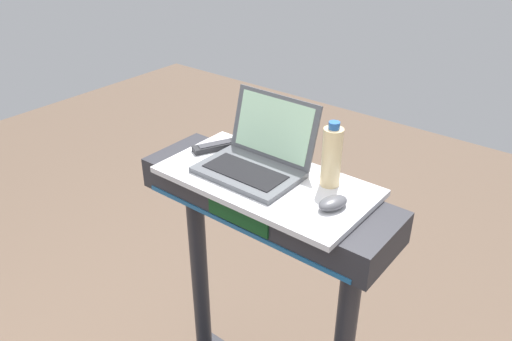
{
  "coord_description": "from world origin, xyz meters",
  "views": [
    {
      "loc": [
        0.86,
        -0.43,
        2.01
      ],
      "look_at": [
        0.0,
        0.65,
        1.24
      ],
      "focal_mm": 35.59,
      "sensor_mm": 36.0,
      "label": 1
    }
  ],
  "objects": [
    {
      "name": "tv_remote",
      "position": [
        -0.27,
        0.75,
        1.2
      ],
      "size": [
        0.11,
        0.16,
        0.02
      ],
      "color": "#232326",
      "rests_on": "desk_board"
    },
    {
      "name": "desk_board",
      "position": [
        0.0,
        0.7,
        1.18
      ],
      "size": [
        0.7,
        0.37,
        0.02
      ],
      "primitive_type": "cube",
      "color": "silver",
      "rests_on": "treadmill_base"
    },
    {
      "name": "laptop",
      "position": [
        -0.06,
        0.73,
        1.24
      ],
      "size": [
        0.33,
        0.28,
        0.23
      ],
      "rotation": [
        0.0,
        0.0,
        -0.02
      ],
      "color": "#515459",
      "rests_on": "desk_board"
    },
    {
      "name": "computer_mouse",
      "position": [
        0.26,
        0.68,
        1.21
      ],
      "size": [
        0.09,
        0.11,
        0.03
      ],
      "primitive_type": "ellipsoid",
      "rotation": [
        0.0,
        0.0,
        -0.29
      ],
      "color": "#4C4C51",
      "rests_on": "desk_board"
    },
    {
      "name": "water_bottle",
      "position": [
        0.18,
        0.8,
        1.29
      ],
      "size": [
        0.06,
        0.06,
        0.21
      ],
      "color": "beige",
      "rests_on": "desk_board"
    }
  ]
}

